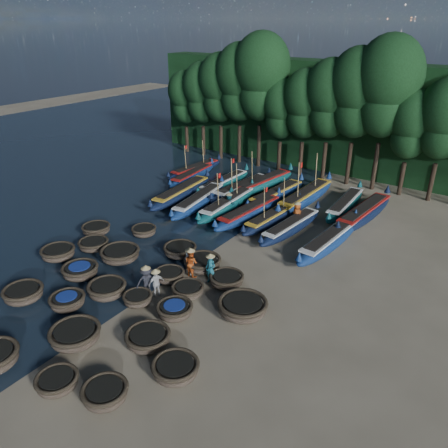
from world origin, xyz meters
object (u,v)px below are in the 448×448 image
Objects in this scene: long_boat_9 at (195,169)px; coracle_9 at (176,369)px; long_boat_6 at (273,217)px; long_boat_14 at (276,195)px; coracle_3 at (57,382)px; long_boat_16 at (345,205)px; coracle_12 at (107,289)px; fisherman_3 at (147,281)px; coracle_8 at (148,338)px; coracle_16 at (120,254)px; coracle_7 at (75,335)px; coracle_6 at (67,301)px; coracle_24 at (227,279)px; long_boat_2 at (182,192)px; coracle_18 at (188,290)px; coracle_4 at (105,393)px; fisherman_5 at (229,202)px; long_boat_13 at (263,183)px; long_boat_8 at (329,240)px; coracle_20 at (96,229)px; long_boat_5 at (249,212)px; coracle_11 at (80,271)px; coracle_10 at (58,253)px; long_boat_7 at (291,226)px; fisherman_4 at (156,282)px; coracle_17 at (169,275)px; coracle_19 at (243,307)px; long_boat_3 at (199,200)px; fisherman_1 at (211,268)px; long_boat_10 at (192,175)px; long_boat_15 at (305,197)px; fisherman_6 at (297,213)px; coracle_21 at (144,231)px; coracle_23 at (203,263)px; coracle_13 at (138,299)px; fisherman_2 at (191,262)px; coracle_15 at (94,244)px; long_boat_4 at (228,204)px; long_boat_17 at (364,213)px.

coracle_9 is at bearing -48.40° from long_boat_9.
long_boat_14 is (-1.95, 3.96, 0.03)m from long_boat_6.
coracle_3 is 0.23× the size of long_boat_16.
fisherman_3 reaches higher than coracle_12.
coracle_16 is at bearing 145.74° from coracle_8.
coracle_6 is at bearing 149.67° from coracle_7.
coracle_6 is 1.00× the size of coracle_24.
coracle_18 is at bearing -54.05° from long_boat_2.
coracle_4 is (2.08, 0.65, 0.06)m from coracle_3.
fisherman_5 is at bearing -108.86° from long_boat_14.
coracle_8 is at bearing -66.15° from long_boat_13.
coracle_12 is at bearing -118.39° from long_boat_8.
coracle_20 is at bearing 108.39° from fisherman_3.
long_boat_5 is at bearing 71.87° from coracle_16.
coracle_11 is 1.22× the size of fisherman_3.
coracle_16 is at bearing 31.81° from coracle_10.
fisherman_4 is (-2.41, -10.87, 0.33)m from long_boat_7.
coracle_17 is at bearing -91.48° from long_boat_6.
long_boat_3 is at bearing 136.73° from coracle_19.
coracle_6 is 1.12× the size of fisherman_1.
coracle_3 is 0.81× the size of coracle_20.
long_boat_15 is at bearing -1.48° from long_boat_10.
fisherman_6 is (12.07, -3.20, 0.43)m from long_boat_10.
long_boat_3 is (-10.28, 14.77, 0.14)m from coracle_9.
coracle_21 is 6.15m from long_boat_3.
coracle_10 is 7.31m from fisherman_3.
long_boat_16 is at bearing 74.61° from coracle_23.
long_boat_7 is at bearing 26.98° from fisherman_3.
fisherman_3 is (-1.60, 6.78, 0.56)m from coracle_3.
long_boat_2 is at bearing -56.74° from long_boat_9.
coracle_19 is 14.12m from long_boat_3.
coracle_8 is 4.20m from coracle_18.
long_boat_14 is at bearing 93.59° from coracle_13.
fisherman_2 is (0.50, 3.79, 0.53)m from coracle_13.
fisherman_2 is (3.74, -14.47, 0.31)m from long_boat_13.
coracle_20 is at bearing 179.92° from fisherman_1.
long_boat_13 is (0.90, 15.62, 0.12)m from coracle_16.
long_boat_15 is at bearing 62.24° from coracle_15.
long_boat_5 reaches higher than coracle_17.
fisherman_3 is (2.99, -11.85, 0.36)m from long_boat_4.
fisherman_1 is at bearing -66.91° from long_boat_5.
coracle_20 is 0.26× the size of long_boat_2.
fisherman_5 is at bearing -146.56° from long_boat_16.
coracle_12 reaches higher than coracle_10.
coracle_11 is at bearing 82.95° from fisherman_6.
coracle_10 reaches higher than coracle_18.
fisherman_4 reaches higher than coracle_16.
fisherman_4 is (6.84, -1.47, 0.46)m from coracle_15.
long_boat_17 is (2.52, 22.22, 0.19)m from coracle_4.
long_boat_17 is (13.65, 4.40, 0.04)m from long_boat_2.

